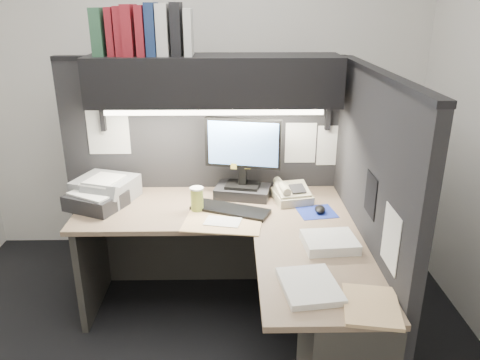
# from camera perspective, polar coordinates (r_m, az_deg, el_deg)

# --- Properties ---
(wall_back) EXTENTS (3.50, 0.04, 2.70)m
(wall_back) POSITION_cam_1_polar(r_m,az_deg,el_deg) (3.72, -4.67, 11.52)
(wall_back) COLOR silver
(wall_back) RESTS_ON floor
(partition_back) EXTENTS (1.90, 0.06, 1.60)m
(partition_back) POSITION_cam_1_polar(r_m,az_deg,el_deg) (3.31, -4.44, 0.47)
(partition_back) COLOR black
(partition_back) RESTS_ON floor
(partition_right) EXTENTS (0.06, 1.50, 1.60)m
(partition_right) POSITION_cam_1_polar(r_m,az_deg,el_deg) (2.72, 15.12, -4.93)
(partition_right) COLOR black
(partition_right) RESTS_ON floor
(desk) EXTENTS (1.70, 1.53, 0.73)m
(desk) POSITION_cam_1_polar(r_m,az_deg,el_deg) (2.65, 3.48, -13.90)
(desk) COLOR #886F56
(desk) RESTS_ON floor
(overhead_shelf) EXTENTS (1.55, 0.34, 0.30)m
(overhead_shelf) POSITION_cam_1_polar(r_m,az_deg,el_deg) (2.96, -3.14, 12.07)
(overhead_shelf) COLOR black
(overhead_shelf) RESTS_ON partition_back
(task_light_tube) EXTENTS (1.32, 0.04, 0.04)m
(task_light_tube) POSITION_cam_1_polar(r_m,az_deg,el_deg) (2.85, -3.17, 8.26)
(task_light_tube) COLOR white
(task_light_tube) RESTS_ON overhead_shelf
(monitor) EXTENTS (0.49, 0.29, 0.54)m
(monitor) POSITION_cam_1_polar(r_m,az_deg,el_deg) (3.06, 0.34, 1.66)
(monitor) COLOR black
(monitor) RESTS_ON desk
(keyboard) EXTENTS (0.51, 0.34, 0.02)m
(keyboard) POSITION_cam_1_polar(r_m,az_deg,el_deg) (2.91, -1.19, -3.64)
(keyboard) COLOR black
(keyboard) RESTS_ON desk
(mousepad) EXTENTS (0.25, 0.24, 0.00)m
(mousepad) POSITION_cam_1_polar(r_m,az_deg,el_deg) (2.94, 9.31, -3.87)
(mousepad) COLOR navy
(mousepad) RESTS_ON desk
(mouse) EXTENTS (0.08, 0.11, 0.04)m
(mouse) POSITION_cam_1_polar(r_m,az_deg,el_deg) (2.93, 9.72, -3.53)
(mouse) COLOR black
(mouse) RESTS_ON mousepad
(telephone) EXTENTS (0.27, 0.28, 0.09)m
(telephone) POSITION_cam_1_polar(r_m,az_deg,el_deg) (3.08, 6.35, -1.72)
(telephone) COLOR #B3AB8A
(telephone) RESTS_ON desk
(coffee_cup) EXTENTS (0.08, 0.08, 0.15)m
(coffee_cup) POSITION_cam_1_polar(r_m,az_deg,el_deg) (2.91, -5.26, -2.46)
(coffee_cup) COLOR #B2B147
(coffee_cup) RESTS_ON desk
(printer) EXTENTS (0.44, 0.41, 0.14)m
(printer) POSITION_cam_1_polar(r_m,az_deg,el_deg) (3.20, -16.02, -1.03)
(printer) COLOR gray
(printer) RESTS_ON desk
(notebook_stack) EXTENTS (0.41, 0.38, 0.10)m
(notebook_stack) POSITION_cam_1_polar(r_m,az_deg,el_deg) (3.09, -17.13, -2.39)
(notebook_stack) COLOR black
(notebook_stack) RESTS_ON desk
(open_folder) EXTENTS (0.49, 0.36, 0.01)m
(open_folder) POSITION_cam_1_polar(r_m,az_deg,el_deg) (2.77, -2.11, -5.19)
(open_folder) COLOR tan
(open_folder) RESTS_ON desk
(paper_stack_a) EXTENTS (0.29, 0.26, 0.05)m
(paper_stack_a) POSITION_cam_1_polar(r_m,az_deg,el_deg) (2.55, 10.87, -7.44)
(paper_stack_a) COLOR white
(paper_stack_a) RESTS_ON desk
(paper_stack_b) EXTENTS (0.29, 0.34, 0.03)m
(paper_stack_b) POSITION_cam_1_polar(r_m,az_deg,el_deg) (2.20, 8.48, -12.67)
(paper_stack_b) COLOR white
(paper_stack_b) RESTS_ON desk
(manila_stack) EXTENTS (0.28, 0.33, 0.02)m
(manila_stack) POSITION_cam_1_polar(r_m,az_deg,el_deg) (2.14, 15.71, -14.57)
(manila_stack) COLOR tan
(manila_stack) RESTS_ON desk
(binder_row) EXTENTS (0.58, 0.25, 0.30)m
(binder_row) POSITION_cam_1_polar(r_m,az_deg,el_deg) (2.97, -11.63, 17.42)
(binder_row) COLOR #264C34
(binder_row) RESTS_ON overhead_shelf
(pinned_papers) EXTENTS (1.76, 1.31, 0.51)m
(pinned_papers) POSITION_cam_1_polar(r_m,az_deg,el_deg) (2.88, 2.82, 2.70)
(pinned_papers) COLOR white
(pinned_papers) RESTS_ON partition_back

